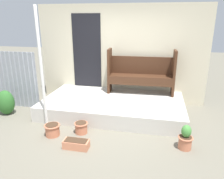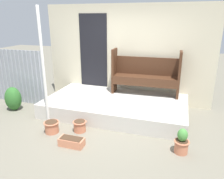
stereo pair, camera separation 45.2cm
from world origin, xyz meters
name	(u,v)px [view 2 (the right image)]	position (x,y,z in m)	size (l,w,h in m)	color
ground_plane	(100,129)	(0.00, 0.00, 0.00)	(24.00, 24.00, 0.00)	#706B5B
porch_slab	(115,106)	(0.06, 0.91, 0.18)	(3.37, 1.82, 0.35)	beige
house_wall	(124,54)	(0.02, 1.85, 1.30)	(4.57, 0.08, 2.60)	beige
fence_corrugated	(1,75)	(-3.23, 0.80, 0.73)	(2.71, 0.05, 1.45)	gray
support_post	(43,69)	(-1.20, -0.10, 1.24)	(0.06, 0.06, 2.48)	white
bench	(146,73)	(0.66, 1.55, 0.92)	(1.71, 0.47, 1.15)	#422616
flower_pot_left	(52,126)	(-0.90, -0.43, 0.13)	(0.32, 0.32, 0.24)	#C67251
flower_pot_middle	(80,126)	(-0.37, -0.22, 0.13)	(0.28, 0.28, 0.23)	#C67251
flower_pot_right	(182,142)	(1.65, -0.37, 0.20)	(0.27, 0.27, 0.46)	#C67251
planter_box_rect	(72,142)	(-0.27, -0.76, 0.08)	(0.46, 0.21, 0.16)	tan
shrub_by_fence	(13,99)	(-2.46, 0.29, 0.30)	(0.41, 0.37, 0.60)	#2D6628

